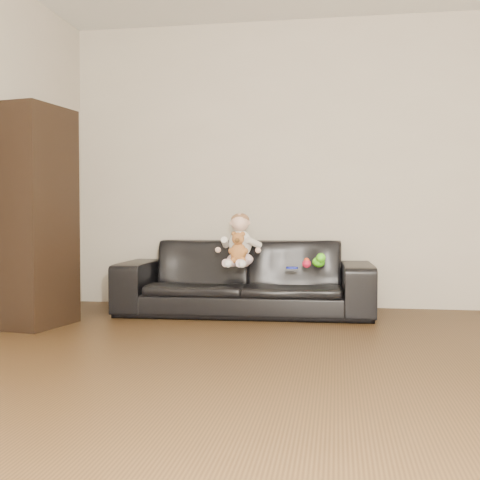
% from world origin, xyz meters
% --- Properties ---
extents(floor, '(5.50, 5.50, 0.00)m').
position_xyz_m(floor, '(0.00, 0.00, 0.00)').
color(floor, '#3F2A16').
rests_on(floor, ground).
extents(wall_back, '(5.00, 0.00, 5.00)m').
position_xyz_m(wall_back, '(0.00, 2.75, 1.30)').
color(wall_back, '#BEB49F').
rests_on(wall_back, ground).
extents(sofa, '(2.14, 0.89, 0.62)m').
position_xyz_m(sofa, '(-0.82, 2.25, 0.31)').
color(sofa, black).
rests_on(sofa, floor).
extents(cabinet, '(0.50, 0.62, 1.63)m').
position_xyz_m(cabinet, '(-2.28, 1.42, 0.81)').
color(cabinet, black).
rests_on(cabinet, floor).
extents(shelf_item, '(0.22, 0.28, 0.28)m').
position_xyz_m(shelf_item, '(-2.26, 1.42, 1.18)').
color(shelf_item, silver).
rests_on(shelf_item, cabinet).
extents(baby, '(0.33, 0.40, 0.44)m').
position_xyz_m(baby, '(-0.84, 2.14, 0.60)').
color(baby, silver).
rests_on(baby, sofa).
extents(teddy_bear, '(0.17, 0.17, 0.24)m').
position_xyz_m(teddy_bear, '(-0.83, 2.00, 0.57)').
color(teddy_bear, '#A5632F').
rests_on(teddy_bear, sofa).
extents(toy_green, '(0.14, 0.15, 0.09)m').
position_xyz_m(toy_green, '(-0.20, 2.16, 0.45)').
color(toy_green, '#54E71B').
rests_on(toy_green, sofa).
extents(toy_rattle, '(0.07, 0.07, 0.07)m').
position_xyz_m(toy_rattle, '(-0.29, 2.10, 0.44)').
color(toy_rattle, red).
rests_on(toy_rattle, sofa).
extents(toy_blue_disc, '(0.10, 0.10, 0.01)m').
position_xyz_m(toy_blue_disc, '(-0.41, 2.02, 0.41)').
color(toy_blue_disc, '#1822C1').
rests_on(toy_blue_disc, sofa).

